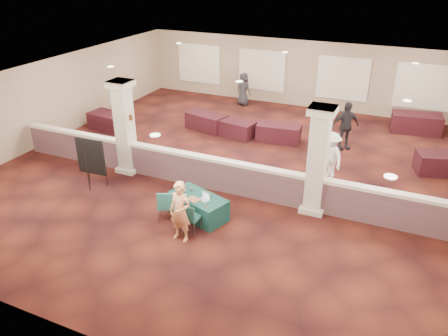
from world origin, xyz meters
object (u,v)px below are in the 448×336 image
at_px(attendee_c, 345,126).
at_px(far_table_back_center, 279,133).
at_px(woman, 180,212).
at_px(far_table_front_right, 443,164).
at_px(conf_chair_side, 166,204).
at_px(near_table, 198,206).
at_px(easel_board, 91,157).
at_px(far_table_front_center, 235,128).
at_px(attendee_b, 331,156).
at_px(conf_chair_main, 190,216).
at_px(far_table_back_right, 416,123).
at_px(far_table_front_left, 110,122).
at_px(attendee_a, 118,108).
at_px(attendee_d, 243,89).
at_px(far_table_back_left, 206,121).

bearing_deg(attendee_c, far_table_back_center, 149.77).
height_order(woman, far_table_front_right, woman).
bearing_deg(far_table_back_center, attendee_c, 6.75).
bearing_deg(far_table_front_right, conf_chair_side, -137.60).
xyz_separation_m(near_table, far_table_back_center, (0.39, 6.35, 0.03)).
bearing_deg(easel_board, attendee_c, 40.81).
xyz_separation_m(far_table_front_center, attendee_b, (4.35, -2.23, 0.49)).
relative_size(conf_chair_main, far_table_back_right, 0.44).
distance_m(far_table_front_left, far_table_front_right, 13.06).
xyz_separation_m(far_table_back_center, far_table_back_right, (5.01, 3.30, 0.05)).
bearing_deg(attendee_a, far_table_back_center, -23.30).
xyz_separation_m(far_table_back_right, attendee_d, (-8.06, 0.50, 0.40)).
bearing_deg(attendee_a, easel_board, -94.46).
relative_size(far_table_front_center, far_table_back_center, 0.94).
bearing_deg(far_table_back_center, far_table_front_center, -173.70).
height_order(woman, attendee_c, attendee_c).
bearing_deg(far_table_front_right, far_table_back_center, 175.49).
relative_size(far_table_back_right, attendee_d, 1.23).
relative_size(far_table_front_left, far_table_front_center, 1.14).
bearing_deg(attendee_d, conf_chair_main, 121.07).
height_order(far_table_front_left, attendee_c, attendee_c).
xyz_separation_m(easel_board, far_table_back_center, (4.28, 6.16, -0.72)).
xyz_separation_m(woman, far_table_back_right, (5.31, 10.84, -0.44)).
bearing_deg(near_table, far_table_back_left, 133.23).
distance_m(far_table_front_center, far_table_back_right, 7.67).
bearing_deg(conf_chair_main, far_table_front_right, 49.68).
bearing_deg(conf_chair_side, conf_chair_main, -37.20).
distance_m(far_table_front_left, far_table_front_center, 5.37).
relative_size(far_table_front_left, attendee_d, 1.15).
bearing_deg(conf_chair_main, attendee_a, 140.91).
bearing_deg(far_table_front_right, far_table_front_left, -174.44).
bearing_deg(near_table, far_table_front_center, 122.05).
relative_size(near_table, conf_chair_side, 1.72).
relative_size(conf_chair_side, far_table_front_left, 0.53).
xyz_separation_m(far_table_back_left, attendee_c, (5.76, 0.30, 0.59)).
bearing_deg(far_table_front_left, attendee_b, -4.13).
relative_size(far_table_front_right, far_table_back_right, 0.90).
bearing_deg(far_table_front_right, easel_board, -151.16).
bearing_deg(attendee_a, woman, -76.42).
xyz_separation_m(near_table, conf_chair_side, (-0.68, -0.62, 0.26)).
height_order(conf_chair_main, woman, woman).
xyz_separation_m(far_table_back_center, attendee_b, (2.54, -2.43, 0.47)).
height_order(near_table, attendee_a, attendee_a).
bearing_deg(woman, far_table_front_left, 143.14).
distance_m(easel_board, attendee_d, 10.04).
height_order(far_table_front_center, attendee_a, attendee_a).
relative_size(conf_chair_main, far_table_back_center, 0.50).
bearing_deg(conf_chair_side, far_table_front_center, 71.79).
height_order(far_table_front_left, far_table_back_center, far_table_front_left).
height_order(far_table_front_left, attendee_b, attendee_b).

